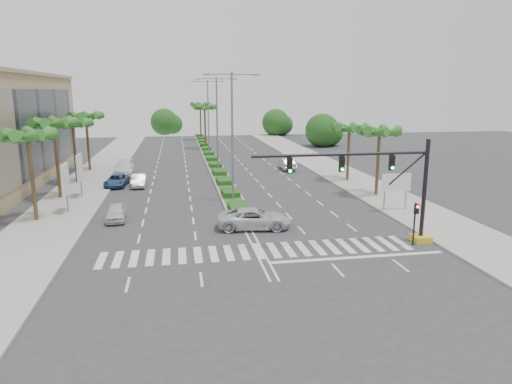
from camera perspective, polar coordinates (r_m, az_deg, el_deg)
ground at (r=30.29m, az=0.37°, el=-7.41°), size 160.00×160.00×0.00m
footpath_right at (r=53.12m, az=12.80°, el=1.09°), size 6.00×120.00×0.15m
footpath_left at (r=50.15m, az=-21.27°, el=-0.14°), size 6.00×120.00×0.15m
median at (r=73.91m, az=-5.82°, el=4.51°), size 2.20×75.00×0.20m
median_grass at (r=73.89m, az=-5.82°, el=4.61°), size 1.80×75.00×0.04m
signal_gantry at (r=32.21m, az=16.84°, el=-0.33°), size 12.60×1.20×7.20m
pedestrian_signal at (r=32.58m, az=19.30°, el=-2.93°), size 0.28×0.36×3.00m
direction_sign at (r=41.27m, az=17.10°, el=0.97°), size 2.70×0.11×3.40m
billboard_near at (r=41.78m, az=-22.73°, el=1.39°), size 0.18×2.10×4.35m
billboard_far at (r=47.56m, az=-21.18°, el=2.77°), size 0.18×2.10×4.35m
palm_left_near at (r=39.88m, az=-26.61°, el=5.97°), size 4.57×4.68×7.55m
palm_left_mid at (r=47.54m, az=-23.95°, el=7.54°), size 4.57×4.68×7.95m
palm_left_far at (r=55.36m, az=-21.94°, el=7.67°), size 4.57×4.68×7.35m
palm_left_end at (r=63.17m, az=-20.49°, el=8.63°), size 4.57×4.68×7.75m
palm_right_near at (r=46.53m, az=15.19°, el=7.01°), size 4.57×4.68×7.05m
palm_right_far at (r=53.89m, az=11.59°, el=7.58°), size 4.57×4.68×6.75m
palm_median_a at (r=83.24m, az=-6.44°, el=10.28°), size 4.57×4.68×8.05m
palm_median_b at (r=98.20m, az=-6.98°, el=10.60°), size 4.57×4.68×8.05m
streetlight_near at (r=42.47m, az=-2.98°, el=7.76°), size 5.10×0.25×12.00m
streetlight_mid at (r=58.35m, az=-4.90°, el=9.03°), size 5.10×0.25×12.00m
streetlight_far at (r=74.28m, az=-5.99°, el=9.75°), size 5.10×0.25×12.00m
car_parked_a at (r=38.84m, az=-17.11°, el=-2.46°), size 1.81×3.96×1.32m
car_parked_b at (r=51.84m, az=-14.41°, el=1.42°), size 1.51×4.22×1.39m
car_parked_c at (r=52.61m, az=-17.02°, el=1.37°), size 2.53×4.81×1.29m
car_parked_d at (r=59.90m, az=-16.18°, el=2.90°), size 2.40×5.72×1.65m
car_crossing at (r=34.92m, az=-0.20°, el=-3.34°), size 5.86×3.18×1.56m
car_right at (r=61.36m, az=3.91°, el=3.53°), size 1.79×4.69×1.53m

